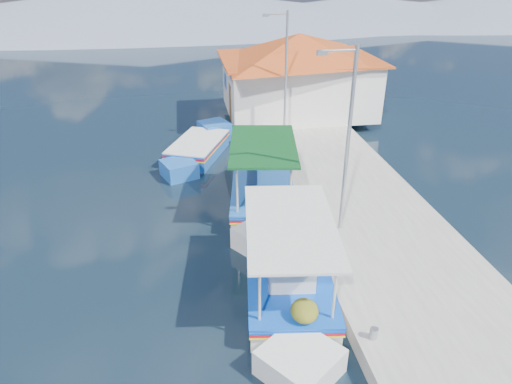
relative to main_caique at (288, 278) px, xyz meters
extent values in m
plane|color=black|center=(-2.26, 0.39, -0.51)|extent=(160.00, 160.00, 0.00)
cube|color=#AEAAA2|center=(3.64, 6.39, -0.26)|extent=(5.00, 44.00, 0.50)
cylinder|color=#A5A8AD|center=(1.54, -2.61, 0.14)|extent=(0.20, 0.20, 0.30)
cylinder|color=#A5A8AD|center=(1.54, 2.39, 0.14)|extent=(0.20, 0.20, 0.30)
cylinder|color=#A5A8AD|center=(1.54, 8.39, 0.14)|extent=(0.20, 0.20, 0.30)
cylinder|color=#A5A8AD|center=(1.54, 14.39, 0.14)|extent=(0.20, 0.20, 0.30)
cube|color=silver|center=(0.01, -0.08, -0.29)|extent=(2.78, 4.68, 0.97)
cube|color=silver|center=(-0.35, 2.84, -0.16)|extent=(2.27, 2.27, 1.07)
cube|color=silver|center=(0.36, -2.91, -0.29)|extent=(2.21, 2.21, 0.92)
cube|color=#0D45B3|center=(0.01, -0.08, 0.17)|extent=(2.86, 4.82, 0.06)
cube|color=red|center=(0.01, -0.08, 0.08)|extent=(2.86, 4.82, 0.05)
cube|color=yellow|center=(0.01, -0.08, 0.01)|extent=(2.86, 4.82, 0.04)
cube|color=#0D45B3|center=(0.01, -0.08, 0.24)|extent=(2.88, 4.78, 0.05)
cube|color=brown|center=(0.01, -0.08, 0.21)|extent=(2.59, 4.57, 0.05)
cube|color=silver|center=(0.05, -0.38, 0.77)|extent=(1.39, 1.47, 1.13)
cube|color=silver|center=(0.05, -0.38, 1.35)|extent=(1.52, 1.59, 0.06)
cylinder|color=beige|center=(-1.12, 1.66, 1.02)|extent=(0.07, 0.07, 1.64)
cylinder|color=beige|center=(0.67, 1.88, 1.02)|extent=(0.07, 0.07, 1.64)
cylinder|color=beige|center=(-0.65, -2.04, 1.02)|extent=(0.07, 0.07, 1.64)
cylinder|color=beige|center=(1.13, -1.82, 1.02)|extent=(0.07, 0.07, 1.64)
cube|color=silver|center=(0.01, -0.08, 1.84)|extent=(2.89, 4.70, 0.07)
ellipsoid|color=#464612|center=(-0.57, 1.29, 0.50)|extent=(0.78, 0.86, 0.58)
ellipsoid|color=#464612|center=(0.07, 1.89, 0.45)|extent=(0.65, 0.72, 0.49)
ellipsoid|color=#464612|center=(0.44, -1.88, 0.47)|extent=(0.70, 0.77, 0.52)
sphere|color=#DF6507|center=(0.95, 0.65, 0.97)|extent=(0.41, 0.41, 0.41)
cube|color=silver|center=(0.15, 5.05, -0.26)|extent=(2.88, 4.50, 1.07)
cube|color=silver|center=(-0.28, 7.83, -0.13)|extent=(2.27, 2.27, 1.18)
cube|color=silver|center=(0.57, 2.35, -0.26)|extent=(2.21, 2.21, 1.02)
cube|color=#0D45B3|center=(0.15, 5.05, 0.23)|extent=(2.96, 4.63, 0.07)
cube|color=red|center=(0.15, 5.05, 0.14)|extent=(2.96, 4.63, 0.06)
cube|color=yellow|center=(0.15, 5.05, 0.07)|extent=(2.96, 4.63, 0.05)
cube|color=#1C54A9|center=(0.15, 5.05, 0.31)|extent=(2.98, 4.59, 0.06)
cube|color=brown|center=(0.15, 5.05, 0.28)|extent=(2.68, 4.38, 0.06)
cylinder|color=beige|center=(-1.01, 6.65, 1.18)|extent=(0.08, 0.08, 1.81)
cylinder|color=beige|center=(0.77, 6.93, 1.18)|extent=(0.08, 0.08, 1.81)
cylinder|color=beige|center=(-0.47, 3.17, 1.18)|extent=(0.08, 0.08, 1.81)
cylinder|color=beige|center=(1.31, 3.44, 1.18)|extent=(0.08, 0.08, 1.81)
cube|color=#0D4119|center=(0.15, 5.05, 2.09)|extent=(2.99, 4.51, 0.08)
cube|color=#1C54A9|center=(-2.06, 10.61, -0.27)|extent=(3.21, 4.12, 1.02)
cube|color=#1C54A9|center=(-3.02, 12.85, -0.15)|extent=(1.81, 1.81, 1.13)
cube|color=#1C54A9|center=(-1.12, 8.43, -0.27)|extent=(1.76, 1.76, 0.97)
cube|color=#0D45B3|center=(-2.06, 10.61, 0.20)|extent=(3.31, 4.25, 0.06)
cube|color=red|center=(-2.06, 10.61, 0.11)|extent=(3.31, 4.25, 0.05)
cube|color=yellow|center=(-2.06, 10.61, 0.04)|extent=(3.31, 4.25, 0.04)
cube|color=silver|center=(-2.06, 10.61, 0.27)|extent=(3.31, 4.22, 0.05)
cube|color=brown|center=(-2.06, 10.61, 0.24)|extent=(3.04, 3.99, 0.05)
cube|color=silver|center=(3.94, 15.39, 1.49)|extent=(8.00, 6.00, 3.00)
cube|color=#C9411C|center=(3.94, 15.39, 3.04)|extent=(8.64, 6.48, 0.10)
pyramid|color=#C9411C|center=(3.94, 15.39, 3.69)|extent=(10.49, 10.49, 1.40)
cube|color=brown|center=(-0.04, 14.39, 0.99)|extent=(0.06, 1.00, 2.00)
cube|color=#0D45B3|center=(-0.04, 16.89, 1.59)|extent=(0.06, 1.20, 0.90)
cylinder|color=#A5A8AD|center=(2.34, 2.39, 2.99)|extent=(0.12, 0.12, 6.00)
cylinder|color=#A5A8AD|center=(1.84, 2.39, 5.84)|extent=(1.00, 0.08, 0.08)
cube|color=#A5A8AD|center=(1.34, 2.39, 5.79)|extent=(0.30, 0.14, 0.14)
cylinder|color=#A5A8AD|center=(2.34, 11.39, 2.99)|extent=(0.12, 0.12, 6.00)
cylinder|color=#A5A8AD|center=(1.84, 11.39, 5.84)|extent=(1.00, 0.08, 0.08)
cube|color=#A5A8AD|center=(1.34, 11.39, 5.79)|extent=(0.30, 0.14, 0.14)
cone|color=slate|center=(-7.26, 56.39, 1.94)|extent=(96.00, 96.00, 5.50)
cone|color=slate|center=(22.74, 56.39, 1.09)|extent=(76.80, 76.80, 3.80)
camera|label=1|loc=(-2.56, -10.40, 8.24)|focal=32.58mm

